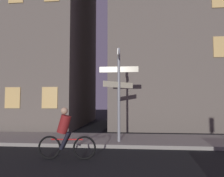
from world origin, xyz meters
TOP-DOWN VIEW (x-y plane):
  - sidewalk_kerb at (0.00, 6.78)m, footprint 40.00×2.68m
  - signpost at (-0.25, 6.09)m, footprint 1.65×1.64m
  - cyclist at (-1.81, 3.92)m, footprint 1.82×0.34m

SIDE VIEW (x-z plane):
  - sidewalk_kerb at x=0.00m, z-range 0.00..0.14m
  - cyclist at x=-1.81m, z-range -0.06..1.55m
  - signpost at x=-0.25m, z-range 0.53..4.45m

